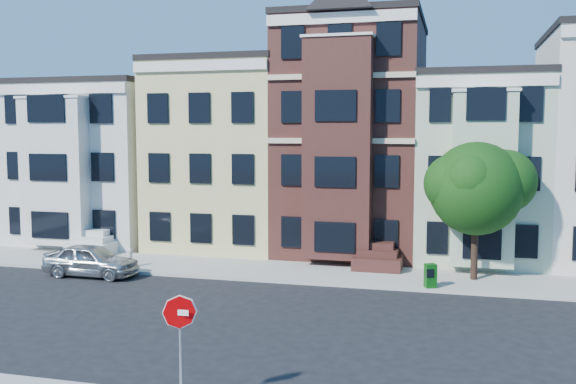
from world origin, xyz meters
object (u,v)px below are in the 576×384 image
(newspaper_box, at_px, (430,276))
(fire_hydrant, at_px, (130,260))
(street_tree, at_px, (476,195))
(stop_sign, at_px, (180,343))
(parked_car, at_px, (91,260))

(newspaper_box, xyz_separation_m, fire_hydrant, (-13.70, 0.52, -0.15))
(street_tree, distance_m, stop_sign, 16.48)
(parked_car, xyz_separation_m, stop_sign, (9.60, -11.77, 0.88))
(parked_car, bearing_deg, fire_hydrant, -31.46)
(street_tree, relative_size, fire_hydrant, 10.74)
(stop_sign, bearing_deg, fire_hydrant, 118.55)
(stop_sign, bearing_deg, parked_car, 125.13)
(street_tree, relative_size, parked_car, 1.70)
(street_tree, bearing_deg, stop_sign, -114.84)
(parked_car, relative_size, stop_sign, 1.47)
(street_tree, relative_size, newspaper_box, 7.51)
(street_tree, distance_m, newspaper_box, 4.09)
(newspaper_box, relative_size, stop_sign, 0.33)
(street_tree, distance_m, fire_hydrant, 15.85)
(street_tree, bearing_deg, parked_car, -169.48)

